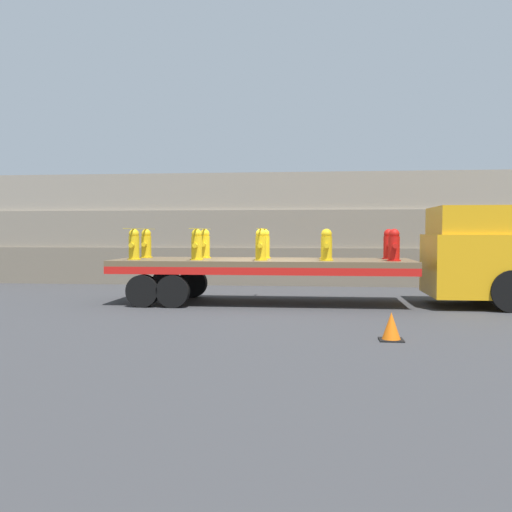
# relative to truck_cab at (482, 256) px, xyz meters

# --- Properties ---
(ground_plane) EXTENTS (120.00, 120.00, 0.00)m
(ground_plane) POSITION_rel_truck_cab_xyz_m (-5.93, 0.00, -1.36)
(ground_plane) COLOR #38383A
(rock_cliff) EXTENTS (60.00, 3.30, 4.24)m
(rock_cliff) POSITION_rel_truck_cab_xyz_m (-5.93, 6.75, 0.76)
(rock_cliff) COLOR #706656
(rock_cliff) RESTS_ON ground_plane
(truck_cab) EXTENTS (2.71, 2.63, 2.68)m
(truck_cab) POSITION_rel_truck_cab_xyz_m (0.00, 0.00, 0.00)
(truck_cab) COLOR orange
(truck_cab) RESTS_ON ground_plane
(flatbed_trailer) EXTENTS (8.27, 2.67, 1.24)m
(flatbed_trailer) POSITION_rel_truck_cab_xyz_m (-6.48, 0.00, -0.36)
(flatbed_trailer) COLOR brown
(flatbed_trailer) RESTS_ON ground_plane
(fire_hydrant_yellow_near_0) EXTENTS (0.37, 0.55, 0.85)m
(fire_hydrant_yellow_near_0) POSITION_rel_truck_cab_xyz_m (-9.46, -0.57, 0.29)
(fire_hydrant_yellow_near_0) COLOR gold
(fire_hydrant_yellow_near_0) RESTS_ON flatbed_trailer
(fire_hydrant_yellow_far_0) EXTENTS (0.37, 0.55, 0.85)m
(fire_hydrant_yellow_far_0) POSITION_rel_truck_cab_xyz_m (-9.46, 0.57, 0.29)
(fire_hydrant_yellow_far_0) COLOR gold
(fire_hydrant_yellow_far_0) RESTS_ON flatbed_trailer
(fire_hydrant_yellow_near_1) EXTENTS (0.37, 0.55, 0.85)m
(fire_hydrant_yellow_near_1) POSITION_rel_truck_cab_xyz_m (-7.69, -0.57, 0.29)
(fire_hydrant_yellow_near_1) COLOR gold
(fire_hydrant_yellow_near_1) RESTS_ON flatbed_trailer
(fire_hydrant_yellow_far_1) EXTENTS (0.37, 0.55, 0.85)m
(fire_hydrant_yellow_far_1) POSITION_rel_truck_cab_xyz_m (-7.69, 0.57, 0.29)
(fire_hydrant_yellow_far_1) COLOR gold
(fire_hydrant_yellow_far_1) RESTS_ON flatbed_trailer
(fire_hydrant_yellow_near_2) EXTENTS (0.37, 0.55, 0.85)m
(fire_hydrant_yellow_near_2) POSITION_rel_truck_cab_xyz_m (-5.93, -0.57, 0.29)
(fire_hydrant_yellow_near_2) COLOR gold
(fire_hydrant_yellow_near_2) RESTS_ON flatbed_trailer
(fire_hydrant_yellow_far_2) EXTENTS (0.37, 0.55, 0.85)m
(fire_hydrant_yellow_far_2) POSITION_rel_truck_cab_xyz_m (-5.93, 0.57, 0.29)
(fire_hydrant_yellow_far_2) COLOR gold
(fire_hydrant_yellow_far_2) RESTS_ON flatbed_trailer
(fire_hydrant_yellow_near_3) EXTENTS (0.37, 0.55, 0.85)m
(fire_hydrant_yellow_near_3) POSITION_rel_truck_cab_xyz_m (-4.16, -0.57, 0.29)
(fire_hydrant_yellow_near_3) COLOR gold
(fire_hydrant_yellow_near_3) RESTS_ON flatbed_trailer
(fire_hydrant_yellow_far_3) EXTENTS (0.37, 0.55, 0.85)m
(fire_hydrant_yellow_far_3) POSITION_rel_truck_cab_xyz_m (-4.16, 0.57, 0.29)
(fire_hydrant_yellow_far_3) COLOR gold
(fire_hydrant_yellow_far_3) RESTS_ON flatbed_trailer
(fire_hydrant_red_near_4) EXTENTS (0.37, 0.55, 0.85)m
(fire_hydrant_red_near_4) POSITION_rel_truck_cab_xyz_m (-2.39, -0.57, 0.29)
(fire_hydrant_red_near_4) COLOR red
(fire_hydrant_red_near_4) RESTS_ON flatbed_trailer
(fire_hydrant_red_far_4) EXTENTS (0.37, 0.55, 0.85)m
(fire_hydrant_red_far_4) POSITION_rel_truck_cab_xyz_m (-2.39, 0.57, 0.29)
(fire_hydrant_red_far_4) COLOR red
(fire_hydrant_red_far_4) RESTS_ON flatbed_trailer
(cargo_strap_rear) EXTENTS (0.05, 2.78, 0.01)m
(cargo_strap_rear) POSITION_rel_truck_cab_xyz_m (-9.46, 0.00, 0.74)
(cargo_strap_rear) COLOR yellow
(cargo_strap_rear) RESTS_ON fire_hydrant_yellow_near_0
(cargo_strap_middle) EXTENTS (0.05, 2.78, 0.01)m
(cargo_strap_middle) POSITION_rel_truck_cab_xyz_m (-7.69, 0.00, 0.74)
(cargo_strap_middle) COLOR yellow
(cargo_strap_middle) RESTS_ON fire_hydrant_yellow_near_1
(cargo_strap_front) EXTENTS (0.05, 2.78, 0.01)m
(cargo_strap_front) POSITION_rel_truck_cab_xyz_m (-5.93, 0.00, 0.74)
(cargo_strap_front) COLOR yellow
(cargo_strap_front) RESTS_ON fire_hydrant_yellow_near_2
(traffic_cone) EXTENTS (0.44, 0.44, 0.53)m
(traffic_cone) POSITION_rel_truck_cab_xyz_m (-3.04, -5.24, -1.10)
(traffic_cone) COLOR black
(traffic_cone) RESTS_ON ground_plane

